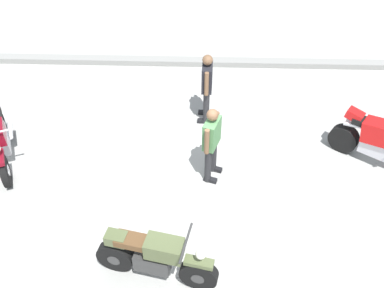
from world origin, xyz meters
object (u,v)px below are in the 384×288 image
Objects in this scene: motorcycle_red_sportbike at (381,141)px; person_in_black_shirt at (207,84)px; person_in_green_shirt at (212,140)px; motorcycle_maroon_cruiser at (0,139)px; motorcycle_olive_vintage at (155,258)px.

motorcycle_red_sportbike is 3.71m from person_in_black_shirt.
motorcycle_red_sportbike is at bearing 160.32° from person_in_black_shirt.
motorcycle_red_sportbike is at bearing 27.29° from person_in_green_shirt.
person_in_green_shirt is (-3.33, -0.46, 0.32)m from motorcycle_red_sportbike.
person_in_green_shirt reaches higher than motorcycle_maroon_cruiser.
person_in_black_shirt is (0.75, 4.10, 0.44)m from motorcycle_olive_vintage.
person_in_green_shirt is at bearing -136.80° from motorcycle_red_sportbike.
motorcycle_maroon_cruiser is 4.39m from person_in_black_shirt.
person_in_green_shirt is (0.85, 2.27, 0.42)m from motorcycle_olive_vintage.
person_in_green_shirt reaches higher than motorcycle_red_sportbike.
person_in_green_shirt is 1.84m from person_in_black_shirt.
person_in_green_shirt is 0.98× the size of person_in_black_shirt.
motorcycle_olive_vintage is at bearing -91.24° from person_in_green_shirt.
person_in_black_shirt reaches higher than motorcycle_olive_vintage.
person_in_black_shirt is (-0.10, 1.83, 0.02)m from person_in_green_shirt.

